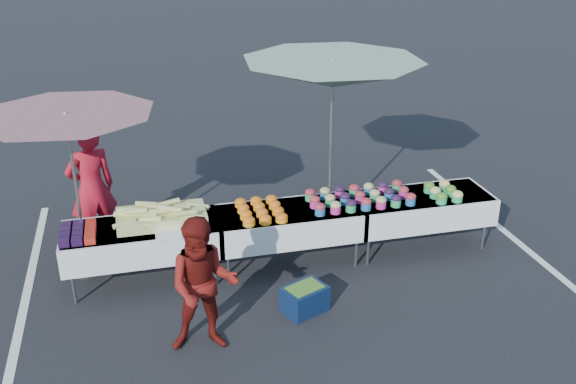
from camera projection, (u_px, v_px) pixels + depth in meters
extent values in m
plane|color=black|center=(288.00, 262.00, 8.30)|extent=(80.00, 80.00, 0.00)
cube|color=silver|center=(26.00, 296.00, 7.58)|extent=(0.10, 5.00, 0.00)
cube|color=silver|center=(508.00, 234.00, 9.02)|extent=(0.10, 5.00, 0.00)
cube|color=white|center=(141.00, 228.00, 7.60)|extent=(1.80, 0.75, 0.04)
cube|color=white|center=(142.00, 240.00, 7.67)|extent=(1.86, 0.81, 0.36)
cylinder|color=slate|center=(74.00, 289.00, 7.37)|extent=(0.04, 0.04, 0.39)
cylinder|color=slate|center=(76.00, 264.00, 7.89)|extent=(0.04, 0.04, 0.39)
cylinder|color=slate|center=(216.00, 271.00, 7.74)|extent=(0.04, 0.04, 0.39)
cylinder|color=slate|center=(209.00, 248.00, 8.26)|extent=(0.04, 0.04, 0.39)
cube|color=white|center=(288.00, 212.00, 8.01)|extent=(1.80, 0.75, 0.04)
cube|color=white|center=(288.00, 223.00, 8.07)|extent=(1.86, 0.81, 0.36)
cylinder|color=slate|center=(229.00, 269.00, 7.78)|extent=(0.04, 0.04, 0.39)
cylinder|color=slate|center=(221.00, 246.00, 8.30)|extent=(0.04, 0.04, 0.39)
cylinder|color=slate|center=(356.00, 252.00, 8.15)|extent=(0.04, 0.04, 0.39)
cylinder|color=slate|center=(341.00, 232.00, 8.67)|extent=(0.04, 0.04, 0.39)
cube|color=white|center=(421.00, 197.00, 8.41)|extent=(1.80, 0.75, 0.04)
cube|color=white|center=(420.00, 208.00, 8.48)|extent=(1.86, 0.81, 0.36)
cylinder|color=slate|center=(368.00, 251.00, 8.18)|extent=(0.04, 0.04, 0.39)
cylinder|color=slate|center=(352.00, 230.00, 8.71)|extent=(0.04, 0.04, 0.39)
cylinder|color=slate|center=(483.00, 236.00, 8.55)|extent=(0.04, 0.04, 0.39)
cylinder|color=slate|center=(462.00, 217.00, 9.08)|extent=(0.04, 0.04, 0.39)
cube|color=black|center=(64.00, 243.00, 7.15)|extent=(0.12, 0.12, 0.08)
cube|color=black|center=(65.00, 237.00, 7.27)|extent=(0.12, 0.12, 0.08)
cube|color=black|center=(65.00, 231.00, 7.39)|extent=(0.12, 0.12, 0.08)
cube|color=black|center=(66.00, 226.00, 7.52)|extent=(0.12, 0.12, 0.08)
cube|color=black|center=(77.00, 241.00, 7.18)|extent=(0.12, 0.12, 0.08)
cube|color=black|center=(78.00, 235.00, 7.30)|extent=(0.12, 0.12, 0.08)
cube|color=black|center=(78.00, 230.00, 7.42)|extent=(0.12, 0.12, 0.08)
cube|color=black|center=(79.00, 225.00, 7.55)|extent=(0.12, 0.12, 0.08)
cube|color=#AE2C12|center=(90.00, 240.00, 7.21)|extent=(0.12, 0.12, 0.08)
cube|color=#AE2C12|center=(90.00, 234.00, 7.33)|extent=(0.12, 0.12, 0.08)
cube|color=#AE2C12|center=(91.00, 229.00, 7.46)|extent=(0.12, 0.12, 0.08)
cube|color=#AE2C12|center=(91.00, 223.00, 7.58)|extent=(0.12, 0.12, 0.08)
cube|color=#C5C666|center=(162.00, 217.00, 7.66)|extent=(1.05, 0.55, 0.14)
cylinder|color=#C5C666|center=(186.00, 207.00, 7.85)|extent=(0.27, 0.09, 0.10)
cylinder|color=#C5C666|center=(128.00, 211.00, 7.58)|extent=(0.27, 0.14, 0.07)
cylinder|color=#C5C666|center=(171.00, 209.00, 7.53)|extent=(0.27, 0.14, 0.09)
cylinder|color=#C5C666|center=(125.00, 216.00, 7.58)|extent=(0.27, 0.15, 0.10)
cylinder|color=#C5C666|center=(146.00, 214.00, 7.54)|extent=(0.27, 0.15, 0.08)
cylinder|color=#C5C666|center=(157.00, 207.00, 7.64)|extent=(0.27, 0.10, 0.10)
cylinder|color=#C5C666|center=(158.00, 211.00, 7.53)|extent=(0.27, 0.07, 0.08)
cylinder|color=#C5C666|center=(151.00, 219.00, 7.44)|extent=(0.27, 0.14, 0.09)
cylinder|color=#C5C666|center=(146.00, 204.00, 7.76)|extent=(0.27, 0.12, 0.08)
cylinder|color=#C5C666|center=(198.00, 206.00, 7.83)|extent=(0.27, 0.16, 0.08)
cylinder|color=#C5C666|center=(134.00, 214.00, 7.52)|extent=(0.27, 0.11, 0.07)
cylinder|color=#C5C666|center=(155.00, 224.00, 7.42)|extent=(0.27, 0.10, 0.07)
cylinder|color=#C5C666|center=(169.00, 203.00, 7.77)|extent=(0.27, 0.12, 0.08)
cylinder|color=#C5C666|center=(124.00, 224.00, 7.34)|extent=(0.27, 0.15, 0.08)
cylinder|color=#C5C666|center=(131.00, 210.00, 7.57)|extent=(0.27, 0.10, 0.08)
cylinder|color=#C5C666|center=(179.00, 211.00, 7.63)|extent=(0.27, 0.16, 0.10)
cylinder|color=#C5C666|center=(137.00, 211.00, 7.48)|extent=(0.27, 0.12, 0.09)
cylinder|color=#C5C666|center=(186.00, 213.00, 7.47)|extent=(0.27, 0.09, 0.07)
cylinder|color=#C5C666|center=(191.00, 217.00, 7.54)|extent=(0.27, 0.10, 0.09)
cube|color=white|center=(168.00, 233.00, 7.38)|extent=(0.30, 0.25, 0.05)
cylinder|color=orange|center=(249.00, 223.00, 7.62)|extent=(0.15, 0.15, 0.05)
ellipsoid|color=orange|center=(249.00, 220.00, 7.60)|extent=(0.15, 0.15, 0.08)
cylinder|color=orange|center=(246.00, 217.00, 7.77)|extent=(0.15, 0.15, 0.05)
ellipsoid|color=orange|center=(246.00, 214.00, 7.76)|extent=(0.15, 0.15, 0.08)
cylinder|color=orange|center=(243.00, 210.00, 7.93)|extent=(0.15, 0.15, 0.05)
ellipsoid|color=orange|center=(243.00, 208.00, 7.92)|extent=(0.15, 0.15, 0.08)
cylinder|color=orange|center=(241.00, 205.00, 8.09)|extent=(0.15, 0.15, 0.05)
ellipsoid|color=orange|center=(241.00, 202.00, 8.08)|extent=(0.15, 0.15, 0.08)
cylinder|color=orange|center=(265.00, 221.00, 7.66)|extent=(0.15, 0.15, 0.05)
ellipsoid|color=orange|center=(265.00, 218.00, 7.64)|extent=(0.15, 0.15, 0.08)
cylinder|color=orange|center=(262.00, 215.00, 7.82)|extent=(0.15, 0.15, 0.05)
ellipsoid|color=orange|center=(262.00, 212.00, 7.80)|extent=(0.15, 0.15, 0.08)
cylinder|color=orange|center=(259.00, 209.00, 7.98)|extent=(0.15, 0.15, 0.05)
ellipsoid|color=orange|center=(259.00, 206.00, 7.96)|extent=(0.15, 0.15, 0.08)
cylinder|color=orange|center=(256.00, 203.00, 8.14)|extent=(0.15, 0.15, 0.05)
ellipsoid|color=orange|center=(256.00, 200.00, 8.12)|extent=(0.15, 0.15, 0.08)
cylinder|color=orange|center=(282.00, 219.00, 7.71)|extent=(0.15, 0.15, 0.05)
ellipsoid|color=orange|center=(282.00, 217.00, 7.69)|extent=(0.15, 0.15, 0.08)
cylinder|color=orange|center=(278.00, 213.00, 7.87)|extent=(0.15, 0.15, 0.05)
ellipsoid|color=orange|center=(278.00, 210.00, 7.85)|extent=(0.15, 0.15, 0.08)
cylinder|color=orange|center=(275.00, 207.00, 8.02)|extent=(0.15, 0.15, 0.05)
ellipsoid|color=orange|center=(275.00, 204.00, 8.01)|extent=(0.15, 0.15, 0.08)
cylinder|color=orange|center=(272.00, 201.00, 8.18)|extent=(0.15, 0.15, 0.05)
ellipsoid|color=orange|center=(272.00, 198.00, 8.17)|extent=(0.15, 0.15, 0.08)
cylinder|color=#215F9A|center=(320.00, 211.00, 7.86)|extent=(0.13, 0.13, 0.10)
ellipsoid|color=maroon|center=(320.00, 207.00, 7.84)|extent=(0.14, 0.14, 0.10)
cylinder|color=#C3297E|center=(315.00, 204.00, 8.06)|extent=(0.13, 0.13, 0.10)
ellipsoid|color=maroon|center=(315.00, 199.00, 8.03)|extent=(0.14, 0.14, 0.10)
cylinder|color=#279E5A|center=(310.00, 197.00, 8.25)|extent=(0.13, 0.13, 0.10)
ellipsoid|color=maroon|center=(310.00, 192.00, 8.23)|extent=(0.14, 0.14, 0.10)
cylinder|color=#C3297E|center=(336.00, 209.00, 7.91)|extent=(0.13, 0.13, 0.10)
ellipsoid|color=tan|center=(336.00, 205.00, 7.88)|extent=(0.14, 0.14, 0.10)
cylinder|color=#279E5A|center=(330.00, 202.00, 8.10)|extent=(0.13, 0.13, 0.10)
ellipsoid|color=tan|center=(330.00, 198.00, 8.08)|extent=(0.14, 0.14, 0.10)
cylinder|color=#215F9A|center=(325.00, 195.00, 8.30)|extent=(0.13, 0.13, 0.10)
ellipsoid|color=tan|center=(325.00, 191.00, 8.27)|extent=(0.14, 0.14, 0.10)
cylinder|color=#279E5A|center=(351.00, 208.00, 7.95)|extent=(0.13, 0.13, 0.10)
ellipsoid|color=black|center=(351.00, 203.00, 7.93)|extent=(0.14, 0.14, 0.10)
cylinder|color=#215F9A|center=(345.00, 200.00, 8.15)|extent=(0.13, 0.13, 0.10)
ellipsoid|color=black|center=(345.00, 196.00, 8.12)|extent=(0.14, 0.14, 0.10)
cylinder|color=#C3297E|center=(340.00, 194.00, 8.34)|extent=(0.13, 0.13, 0.10)
ellipsoid|color=black|center=(340.00, 189.00, 8.32)|extent=(0.14, 0.14, 0.10)
cylinder|color=#215F9A|center=(366.00, 206.00, 8.00)|extent=(0.13, 0.13, 0.10)
ellipsoid|color=maroon|center=(366.00, 202.00, 7.97)|extent=(0.14, 0.14, 0.10)
cylinder|color=#C3297E|center=(360.00, 199.00, 8.19)|extent=(0.13, 0.13, 0.10)
ellipsoid|color=maroon|center=(360.00, 195.00, 8.17)|extent=(0.14, 0.14, 0.10)
cylinder|color=#279E5A|center=(354.00, 192.00, 8.39)|extent=(0.13, 0.13, 0.10)
ellipsoid|color=maroon|center=(354.00, 188.00, 8.36)|extent=(0.14, 0.14, 0.10)
cylinder|color=#C3297E|center=(381.00, 204.00, 8.04)|extent=(0.13, 0.13, 0.10)
ellipsoid|color=tan|center=(381.00, 200.00, 8.02)|extent=(0.14, 0.14, 0.10)
cylinder|color=#279E5A|center=(375.00, 197.00, 8.24)|extent=(0.13, 0.13, 0.10)
ellipsoid|color=tan|center=(375.00, 193.00, 8.21)|extent=(0.14, 0.14, 0.10)
cylinder|color=#215F9A|center=(368.00, 191.00, 8.43)|extent=(0.13, 0.13, 0.10)
ellipsoid|color=tan|center=(369.00, 186.00, 8.41)|extent=(0.14, 0.14, 0.10)
cylinder|color=#279E5A|center=(396.00, 203.00, 8.09)|extent=(0.13, 0.13, 0.10)
ellipsoid|color=black|center=(396.00, 198.00, 8.06)|extent=(0.14, 0.14, 0.10)
cylinder|color=#215F9A|center=(389.00, 196.00, 8.28)|extent=(0.13, 0.13, 0.10)
ellipsoid|color=black|center=(389.00, 191.00, 8.26)|extent=(0.14, 0.14, 0.10)
cylinder|color=#C3297E|center=(383.00, 189.00, 8.48)|extent=(0.13, 0.13, 0.10)
ellipsoid|color=black|center=(383.00, 185.00, 8.45)|extent=(0.14, 0.14, 0.10)
cylinder|color=#215F9A|center=(410.00, 201.00, 8.13)|extent=(0.13, 0.13, 0.10)
ellipsoid|color=maroon|center=(411.00, 197.00, 8.11)|extent=(0.14, 0.14, 0.10)
cylinder|color=#C3297E|center=(403.00, 194.00, 8.33)|extent=(0.13, 0.13, 0.10)
ellipsoid|color=maroon|center=(404.00, 190.00, 8.30)|extent=(0.14, 0.14, 0.10)
cylinder|color=#279E5A|center=(397.00, 188.00, 8.52)|extent=(0.13, 0.13, 0.10)
ellipsoid|color=maroon|center=(397.00, 183.00, 8.50)|extent=(0.14, 0.14, 0.10)
cylinder|color=#279E5A|center=(441.00, 200.00, 8.17)|extent=(0.14, 0.14, 0.08)
ellipsoid|color=#35651B|center=(442.00, 196.00, 8.15)|extent=(0.14, 0.14, 0.11)
cylinder|color=#279E5A|center=(435.00, 195.00, 8.33)|extent=(0.14, 0.14, 0.08)
ellipsoid|color=tan|center=(435.00, 191.00, 8.31)|extent=(0.14, 0.14, 0.11)
cylinder|color=#279E5A|center=(429.00, 189.00, 8.49)|extent=(0.14, 0.14, 0.08)
ellipsoid|color=#35651B|center=(429.00, 186.00, 8.47)|extent=(0.14, 0.14, 0.11)
cylinder|color=#279E5A|center=(457.00, 199.00, 8.22)|extent=(0.14, 0.14, 0.08)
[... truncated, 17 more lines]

